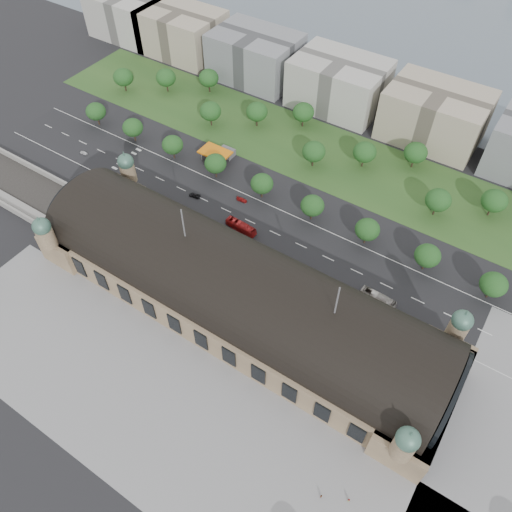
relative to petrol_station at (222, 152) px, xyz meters
The scene contains 50 objects.
ground 84.71m from the petrol_station, 50.45° to the right, with size 900.00×900.00×0.00m, color black.
station 84.98m from the petrol_station, 50.45° to the right, with size 150.00×48.40×44.30m.
track_cutting 87.79m from the petrol_station, 129.73° to the right, with size 70.00×24.00×3.10m.
plaza_south 126.63m from the petrol_station, 59.68° to the right, with size 190.00×48.00×0.12m, color gray.
road_slab 43.62m from the petrol_station, 38.82° to the right, with size 260.00×26.00×0.10m, color black.
grass_belt 47.86m from the petrol_station, 35.47° to the left, with size 300.00×45.00×0.10m, color #294E1F.
petrol_station is the anchor object (origin of this frame).
lake 238.90m from the petrol_station, 76.96° to the left, with size 700.00×320.00×0.08m, color slate.
office_0 134.70m from the petrol_station, 149.75° to the left, with size 45.00×32.00×24.00m, color #B3B1AA.
office_1 102.26m from the petrol_station, 138.33° to the left, with size 45.00×32.00×24.00m, color tan.
office_2 73.13m from the petrol_station, 111.07° to the left, with size 45.00×32.00×24.00m, color gray.
office_3 72.38m from the petrol_station, 70.56° to the left, with size 45.00×32.00×24.00m, color #B3B1AA.
office_4 100.64m from the petrol_station, 42.50° to the left, with size 45.00×32.00×24.00m, color tan.
tree_row_0 67.38m from the petrol_station, 169.47° to the right, with size 9.60×9.60×11.52m.
tree_row_1 44.08m from the petrol_station, 163.73° to the right, with size 9.60×9.60×11.52m.
tree_row_2 22.32m from the petrol_station, 145.83° to the right, with size 9.60×9.60×11.52m.
tree_row_3 14.35m from the petrol_station, 64.33° to the right, with size 9.60×9.60×11.52m.
tree_row_4 32.64m from the petrol_station, 22.33° to the right, with size 9.60×9.60×11.52m.
tree_row_5 55.47m from the petrol_station, 12.84° to the right, with size 9.60×9.60×11.52m.
tree_row_6 78.99m from the petrol_station, ahead, with size 9.60×9.60×11.52m.
tree_row_7 102.74m from the petrol_station, ahead, with size 9.60×9.60×11.52m.
tree_row_8 126.58m from the petrol_station, ahead, with size 9.60×9.60×11.52m.
tree_belt_0 78.30m from the petrol_station, 166.89° to the left, with size 10.40×10.40×12.48m.
tree_belt_1 64.57m from the petrol_station, 152.50° to the left, with size 10.40×10.40×12.48m.
tree_belt_2 56.72m from the petrol_station, 132.40° to the left, with size 10.40×10.40×12.48m.
tree_belt_3 26.54m from the petrol_station, 137.15° to the left, with size 10.40×10.40×12.48m.
tree_belt_4 30.15m from the petrol_station, 90.18° to the left, with size 10.40×10.40×12.48m.
tree_belt_5 46.08m from the petrol_station, 65.62° to the left, with size 10.40×10.40×12.48m.
tree_belt_6 42.15m from the petrol_station, 25.05° to the left, with size 10.40×10.40×12.48m.
tree_belt_7 64.40m from the petrol_station, 27.57° to the left, with size 10.40×10.40×12.48m.
tree_belt_8 86.76m from the petrol_station, 28.79° to the left, with size 10.40×10.40×12.48m.
tree_belt_9 96.68m from the petrol_station, 10.57° to the left, with size 10.40×10.40×12.48m.
tree_belt_10 117.83m from the petrol_station, 14.62° to the left, with size 10.40×10.40×12.48m.
traffic_car_0 64.61m from the petrol_station, 149.16° to the right, with size 1.51×3.75×1.28m, color white.
traffic_car_2 28.51m from the petrol_station, 78.33° to the right, with size 2.31×5.01×1.39m, color black.
traffic_car_3 30.85m from the petrol_station, 38.19° to the right, with size 1.89×4.64×1.35m, color maroon.
traffic_car_4 80.58m from the petrol_station, 28.16° to the right, with size 1.78×4.43×1.51m, color #182044.
traffic_car_6 129.39m from the petrol_station, 16.88° to the right, with size 2.64×5.73×1.59m, color silver.
parked_car_0 44.44m from the petrol_station, 93.88° to the right, with size 1.68×4.80×1.58m, color black.
parked_car_1 46.06m from the petrol_station, 118.88° to the right, with size 2.25×4.87×1.35m, color maroon.
parked_car_2 47.06m from the petrol_station, 70.41° to the right, with size 1.85×4.55×1.32m, color #1A1640.
parked_car_3 42.63m from the petrol_station, 71.12° to the right, with size 1.92×4.78×1.63m, color #595C60.
parked_car_4 48.86m from the petrol_station, 61.13° to the right, with size 1.63×4.67×1.54m, color silver.
parked_car_5 40.38m from the petrol_station, 87.62° to the right, with size 2.47×5.36×1.49m, color gray.
parked_car_6 57.06m from the petrol_station, 50.97° to the right, with size 1.99×4.91×1.42m, color black.
bus_west 47.26m from the petrol_station, 44.79° to the right, with size 3.18×13.60×3.79m, color red.
bus_mid 83.50m from the petrol_station, 27.30° to the right, with size 2.45×10.46×2.91m, color white.
bus_east 100.44m from the petrol_station, 20.78° to the right, with size 3.11×13.31×3.71m, color #BCB4AE.
pedestrian_0 152.91m from the petrol_station, 41.25° to the right, with size 0.87×0.50×1.77m, color gray.
pedestrian_1 150.13m from the petrol_station, 43.86° to the right, with size 0.67×0.44×1.83m, color gray.
Camera 1 is at (60.54, -80.26, 145.50)m, focal length 35.00 mm.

